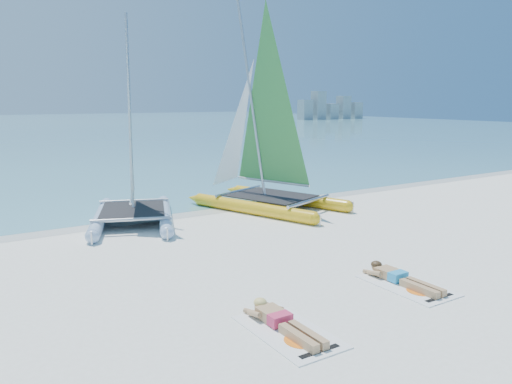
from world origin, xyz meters
TOP-DOWN VIEW (x-y plane):
  - ground at (0.00, 0.00)m, footprint 140.00×140.00m
  - sea at (0.00, 63.00)m, footprint 140.00×115.00m
  - wet_sand_strip at (0.00, 5.50)m, footprint 140.00×1.40m
  - distant_skyline at (53.71, 62.00)m, footprint 14.00×2.00m
  - catamaran_blue at (-2.49, 5.21)m, footprint 3.69×5.09m
  - catamaran_yellow at (1.76, 4.99)m, footprint 4.04×5.64m
  - towel_a at (-2.81, -3.03)m, footprint 1.00×1.85m
  - sunbather_a at (-2.81, -2.84)m, footprint 0.37×1.73m
  - towel_b at (0.28, -2.67)m, footprint 1.00×1.85m
  - sunbather_b at (0.28, -2.48)m, footprint 0.37×1.73m

SIDE VIEW (x-z plane):
  - ground at x=0.00m, z-range 0.00..0.00m
  - wet_sand_strip at x=0.00m, z-range 0.00..0.01m
  - sea at x=0.00m, z-range 0.00..0.01m
  - towel_a at x=-2.81m, z-range 0.00..0.02m
  - towel_b at x=0.28m, z-range 0.00..0.02m
  - sunbather_a at x=-2.81m, z-range -0.01..0.25m
  - sunbather_b at x=0.28m, z-range -0.01..0.25m
  - catamaran_blue at x=-2.49m, z-range -1.27..5.03m
  - distant_skyline at x=53.71m, z-range -0.56..4.44m
  - catamaran_yellow at x=1.76m, z-range -1.29..5.69m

